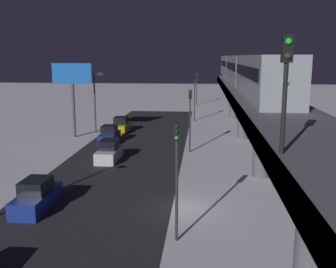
{
  "coord_description": "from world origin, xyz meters",
  "views": [
    {
      "loc": [
        -1.49,
        24.36,
        9.69
      ],
      "look_at": [
        2.15,
        -16.76,
        1.64
      ],
      "focal_mm": 42.63,
      "sensor_mm": 36.0,
      "label": 1
    }
  ],
  "objects_px": {
    "sedan_blue": "(109,136)",
    "traffic_light_distant": "(197,84)",
    "sedan_yellow": "(121,126)",
    "traffic_light_far": "(195,93)",
    "sedan_white": "(109,152)",
    "rail_signal": "(286,74)",
    "sedan_blue_2": "(37,197)",
    "commercial_billboard": "(72,81)",
    "subway_train": "(242,69)",
    "traffic_light_near": "(177,165)",
    "traffic_light_mid": "(190,112)"
  },
  "relations": [
    {
      "from": "rail_signal",
      "to": "commercial_billboard",
      "type": "relative_size",
      "value": 0.45
    },
    {
      "from": "subway_train",
      "to": "traffic_light_distant",
      "type": "xyz_separation_m",
      "value": [
        6.11,
        -28.85,
        -3.97
      ]
    },
    {
      "from": "sedan_blue",
      "to": "traffic_light_far",
      "type": "xyz_separation_m",
      "value": [
        -9.3,
        -16.4,
        3.4
      ]
    },
    {
      "from": "subway_train",
      "to": "traffic_light_near",
      "type": "xyz_separation_m",
      "value": [
        6.11,
        31.82,
        -3.97
      ]
    },
    {
      "from": "sedan_yellow",
      "to": "traffic_light_far",
      "type": "height_order",
      "value": "traffic_light_far"
    },
    {
      "from": "subway_train",
      "to": "traffic_light_mid",
      "type": "height_order",
      "value": "subway_train"
    },
    {
      "from": "traffic_light_distant",
      "to": "commercial_billboard",
      "type": "distance_m",
      "value": 36.85
    },
    {
      "from": "subway_train",
      "to": "traffic_light_mid",
      "type": "distance_m",
      "value": 13.7
    },
    {
      "from": "sedan_blue",
      "to": "sedan_blue_2",
      "type": "bearing_deg",
      "value": 90.0
    },
    {
      "from": "sedan_white",
      "to": "traffic_light_distant",
      "type": "xyz_separation_m",
      "value": [
        -7.5,
        -44.39,
        3.4
      ]
    },
    {
      "from": "sedan_blue",
      "to": "sedan_white",
      "type": "bearing_deg",
      "value": 103.05
    },
    {
      "from": "traffic_light_near",
      "to": "traffic_light_distant",
      "type": "height_order",
      "value": "same"
    },
    {
      "from": "traffic_light_near",
      "to": "sedan_blue_2",
      "type": "bearing_deg",
      "value": -22.1
    },
    {
      "from": "sedan_blue",
      "to": "commercial_billboard",
      "type": "bearing_deg",
      "value": -28.92
    },
    {
      "from": "sedan_blue_2",
      "to": "commercial_billboard",
      "type": "relative_size",
      "value": 0.53
    },
    {
      "from": "sedan_blue_2",
      "to": "traffic_light_mid",
      "type": "distance_m",
      "value": 19.2
    },
    {
      "from": "traffic_light_far",
      "to": "traffic_light_distant",
      "type": "xyz_separation_m",
      "value": [
        0.0,
        -20.22,
        0.0
      ]
    },
    {
      "from": "traffic_light_distant",
      "to": "sedan_blue",
      "type": "bearing_deg",
      "value": 75.75
    },
    {
      "from": "sedan_yellow",
      "to": "commercial_billboard",
      "type": "distance_m",
      "value": 8.67
    },
    {
      "from": "sedan_yellow",
      "to": "commercial_billboard",
      "type": "bearing_deg",
      "value": 36.99
    },
    {
      "from": "sedan_white",
      "to": "traffic_light_far",
      "type": "xyz_separation_m",
      "value": [
        -7.5,
        -24.16,
        3.4
      ]
    },
    {
      "from": "traffic_light_distant",
      "to": "commercial_billboard",
      "type": "relative_size",
      "value": 0.72
    },
    {
      "from": "sedan_blue",
      "to": "traffic_light_distant",
      "type": "distance_m",
      "value": 37.94
    },
    {
      "from": "traffic_light_far",
      "to": "traffic_light_near",
      "type": "bearing_deg",
      "value": 90.0
    },
    {
      "from": "subway_train",
      "to": "sedan_white",
      "type": "height_order",
      "value": "subway_train"
    },
    {
      "from": "sedan_blue",
      "to": "sedan_white",
      "type": "height_order",
      "value": "same"
    },
    {
      "from": "sedan_blue",
      "to": "traffic_light_distant",
      "type": "height_order",
      "value": "traffic_light_distant"
    },
    {
      "from": "subway_train",
      "to": "sedan_white",
      "type": "xyz_separation_m",
      "value": [
        13.61,
        15.54,
        -7.37
      ]
    },
    {
      "from": "traffic_light_near",
      "to": "commercial_billboard",
      "type": "distance_m",
      "value": 30.48
    },
    {
      "from": "traffic_light_near",
      "to": "sedan_white",
      "type": "bearing_deg",
      "value": -65.27
    },
    {
      "from": "subway_train",
      "to": "sedan_yellow",
      "type": "bearing_deg",
      "value": 4.73
    },
    {
      "from": "rail_signal",
      "to": "sedan_white",
      "type": "bearing_deg",
      "value": -62.83
    },
    {
      "from": "sedan_white",
      "to": "sedan_blue",
      "type": "bearing_deg",
      "value": -76.95
    },
    {
      "from": "sedan_blue_2",
      "to": "traffic_light_far",
      "type": "relative_size",
      "value": 0.73
    },
    {
      "from": "sedan_blue_2",
      "to": "traffic_light_distant",
      "type": "xyz_separation_m",
      "value": [
        -9.3,
        -56.89,
        3.4
      ]
    },
    {
      "from": "rail_signal",
      "to": "sedan_blue_2",
      "type": "distance_m",
      "value": 18.59
    },
    {
      "from": "sedan_blue_2",
      "to": "sedan_white",
      "type": "xyz_separation_m",
      "value": [
        -1.8,
        -12.51,
        -0.0
      ]
    },
    {
      "from": "rail_signal",
      "to": "sedan_blue",
      "type": "height_order",
      "value": "rail_signal"
    },
    {
      "from": "sedan_yellow",
      "to": "traffic_light_far",
      "type": "bearing_deg",
      "value": -133.21
    },
    {
      "from": "sedan_blue",
      "to": "traffic_light_near",
      "type": "distance_m",
      "value": 26.0
    },
    {
      "from": "rail_signal",
      "to": "sedan_blue",
      "type": "distance_m",
      "value": 34.05
    },
    {
      "from": "traffic_light_near",
      "to": "traffic_light_distant",
      "type": "relative_size",
      "value": 1.0
    },
    {
      "from": "sedan_white",
      "to": "rail_signal",
      "type": "bearing_deg",
      "value": 117.17
    },
    {
      "from": "rail_signal",
      "to": "sedan_yellow",
      "type": "xyz_separation_m",
      "value": [
        13.32,
        -36.72,
        -8.32
      ]
    },
    {
      "from": "traffic_light_far",
      "to": "sedan_white",
      "type": "bearing_deg",
      "value": 72.76
    },
    {
      "from": "rail_signal",
      "to": "sedan_blue",
      "type": "relative_size",
      "value": 0.97
    },
    {
      "from": "sedan_white",
      "to": "traffic_light_distant",
      "type": "relative_size",
      "value": 0.71
    },
    {
      "from": "commercial_billboard",
      "to": "rail_signal",
      "type": "bearing_deg",
      "value": 119.04
    },
    {
      "from": "sedan_blue",
      "to": "traffic_light_far",
      "type": "relative_size",
      "value": 0.64
    },
    {
      "from": "sedan_blue",
      "to": "traffic_light_near",
      "type": "relative_size",
      "value": 0.64
    }
  ]
}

